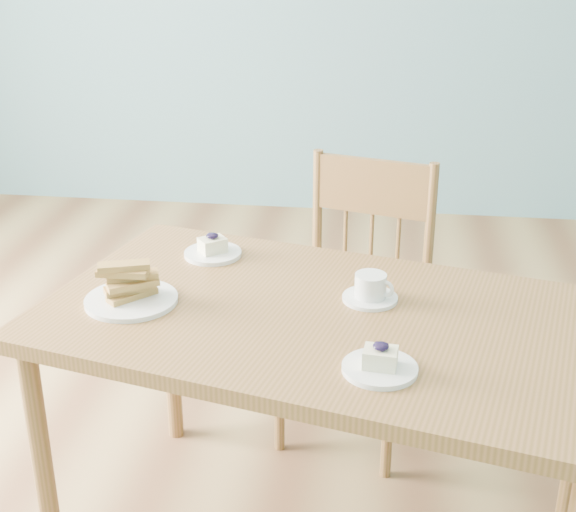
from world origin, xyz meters
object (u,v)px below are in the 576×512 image
Objects in this scene: dining_table at (323,340)px; cheesecake_plate_near at (380,364)px; biscotti_plate at (130,290)px; dining_chair at (357,303)px; cheesecake_plate_far at (213,250)px; coffee_cup at (371,289)px.

cheesecake_plate_near reaches higher than dining_table.
cheesecake_plate_near is 0.70× the size of biscotti_plate.
dining_chair is 0.83m from biscotti_plate.
cheesecake_plate_far is (-0.39, -0.27, 0.27)m from dining_chair.
cheesecake_plate_far is 1.17× the size of coffee_cup.
dining_chair is 0.55m from cheesecake_plate_far.
dining_table is 10.88× the size of coffee_cup.
biscotti_plate reaches higher than coffee_cup.
biscotti_plate is at bearing -166.32° from dining_table.
cheesecake_plate_near is at bearing -63.46° from coffee_cup.
cheesecake_plate_near is (0.08, -0.82, 0.27)m from dining_chair.
biscotti_plate is at bearing 158.36° from cheesecake_plate_near.
dining_table is at bearing -119.63° from coffee_cup.
cheesecake_plate_near is 1.00× the size of cheesecake_plate_far.
cheesecake_plate_far is at bearing 174.54° from coffee_cup.
dining_chair is at bearing 35.10° from cheesecake_plate_far.
dining_chair is 3.99× the size of biscotti_plate.
dining_chair is at bearing 95.70° from cheesecake_plate_near.
dining_chair is 5.69× the size of cheesecake_plate_far.
biscotti_plate reaches higher than cheesecake_plate_far.
dining_chair is 0.57m from coffee_cup.
dining_table is 0.61m from dining_chair.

